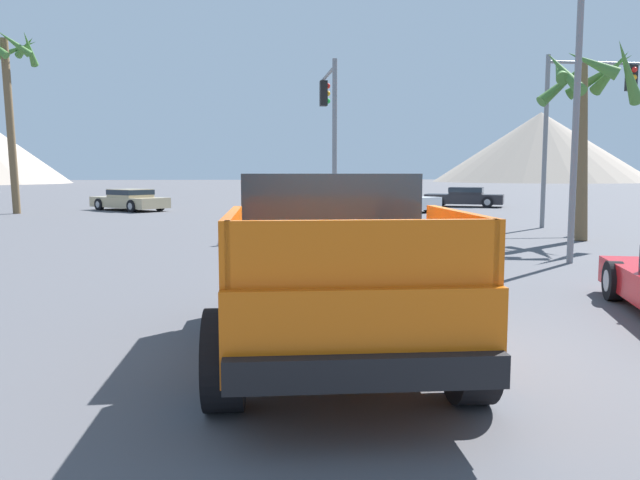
# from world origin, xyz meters

# --- Properties ---
(ground_plane) EXTENTS (320.00, 320.00, 0.00)m
(ground_plane) POSITION_xyz_m (0.00, 0.00, 0.00)
(ground_plane) COLOR #4C4C51
(orange_pickup_truck) EXTENTS (2.61, 5.20, 1.98)m
(orange_pickup_truck) POSITION_xyz_m (-0.47, 0.17, 1.12)
(orange_pickup_truck) COLOR orange
(orange_pickup_truck) RESTS_ON ground_plane
(parked_car_tan) EXTENTS (4.49, 4.51, 1.12)m
(parked_car_tan) POSITION_xyz_m (-7.27, 26.75, 0.58)
(parked_car_tan) COLOR tan
(parked_car_tan) RESTS_ON ground_plane
(parked_car_dark) EXTENTS (4.72, 3.47, 1.13)m
(parked_car_dark) POSITION_xyz_m (11.41, 28.15, 0.58)
(parked_car_dark) COLOR #232328
(parked_car_dark) RESTS_ON ground_plane
(parked_car_white) EXTENTS (4.12, 4.65, 1.23)m
(parked_car_white) POSITION_xyz_m (6.41, 24.49, 0.63)
(parked_car_white) COLOR white
(parked_car_white) RESTS_ON ground_plane
(traffic_light_main) EXTENTS (3.68, 0.38, 6.10)m
(traffic_light_main) POSITION_xyz_m (10.63, 14.44, 4.24)
(traffic_light_main) COLOR slate
(traffic_light_main) RESTS_ON ground_plane
(traffic_light_crosswalk) EXTENTS (0.38, 3.24, 5.60)m
(traffic_light_crosswalk) POSITION_xyz_m (1.57, 14.60, 3.89)
(traffic_light_crosswalk) COLOR slate
(traffic_light_crosswalk) RESTS_ON ground_plane
(street_lamp_post) EXTENTS (0.90, 0.24, 8.08)m
(street_lamp_post) POSITION_xyz_m (5.73, 6.06, 4.82)
(street_lamp_post) COLOR slate
(street_lamp_post) RESTS_ON ground_plane
(palm_tree_tall) EXTENTS (2.80, 3.06, 5.58)m
(palm_tree_tall) POSITION_xyz_m (8.44, 10.37, 4.18)
(palm_tree_tall) COLOR brown
(palm_tree_tall) RESTS_ON ground_plane
(palm_tree_short) EXTENTS (2.74, 2.71, 8.58)m
(palm_tree_short) POSITION_xyz_m (-12.31, 24.85, 6.42)
(palm_tree_short) COLOR brown
(palm_tree_short) RESTS_ON ground_plane
(distant_mountain_range) EXTENTS (160.32, 52.08, 17.27)m
(distant_mountain_range) POSITION_xyz_m (-14.82, 114.56, 7.62)
(distant_mountain_range) COLOR gray
(distant_mountain_range) RESTS_ON ground_plane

